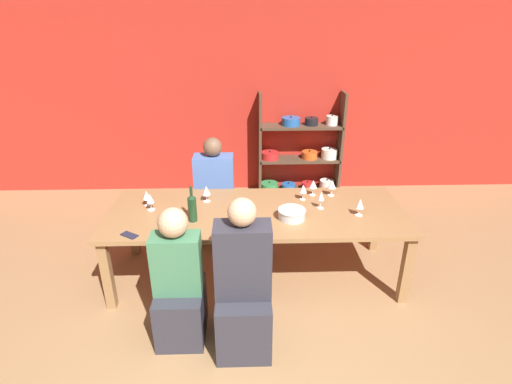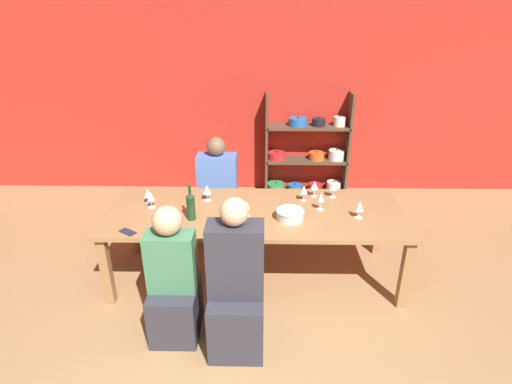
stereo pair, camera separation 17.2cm
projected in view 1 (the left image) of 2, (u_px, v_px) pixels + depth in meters
name	position (u px, v px, depth m)	size (l,w,h in m)	color
wall_back_red	(243.00, 98.00, 5.53)	(8.80, 0.06, 2.70)	red
shelf_unit	(300.00, 155.00, 5.69)	(1.17, 0.30, 1.45)	#4C3828
dining_table	(256.00, 217.00, 3.78)	(2.80, 1.05, 0.72)	olive
mixing_bowl	(291.00, 213.00, 3.60)	(0.26, 0.26, 0.09)	#B7BABC
wine_bottle_green	(192.00, 207.00, 3.52)	(0.08, 0.08, 0.33)	#19381E
wine_glass_empty_a	(303.00, 189.00, 3.94)	(0.07, 0.07, 0.16)	white
wine_glass_white_a	(360.00, 204.00, 3.63)	(0.08, 0.08, 0.17)	white
wine_glass_empty_b	(321.00, 196.00, 3.76)	(0.06, 0.06, 0.17)	white
wine_glass_empty_c	(332.00, 185.00, 4.02)	(0.08, 0.08, 0.16)	white
wine_glass_red_a	(313.00, 185.00, 4.03)	(0.08, 0.08, 0.16)	white
wine_glass_red_b	(146.00, 195.00, 3.82)	(0.08, 0.08, 0.15)	white
wine_glass_empty_d	(247.00, 206.00, 3.62)	(0.07, 0.07, 0.15)	white
wine_glass_red_c	(206.00, 191.00, 3.90)	(0.08, 0.08, 0.16)	white
wine_glass_red_d	(150.00, 199.00, 3.73)	(0.07, 0.07, 0.16)	white
cell_phone	(129.00, 235.00, 3.34)	(0.16, 0.14, 0.01)	#1E2338
person_near_a	(243.00, 295.00, 3.04)	(0.42, 0.52, 1.28)	#2D2D38
person_far_a	(215.00, 199.00, 4.71)	(0.45, 0.56, 1.17)	#2D2D38
person_near_b	(179.00, 290.00, 3.14)	(0.37, 0.47, 1.15)	#2D2D38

